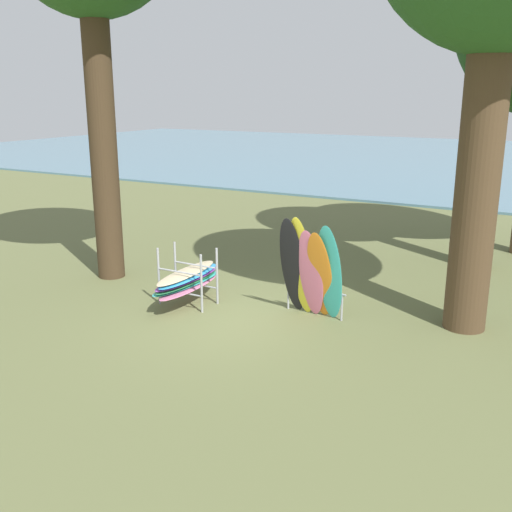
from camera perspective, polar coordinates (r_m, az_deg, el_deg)
The scene contains 4 objects.
ground_plane at distance 12.12m, azimuth -2.21°, elevation -6.09°, with size 80.00×80.00×0.00m, color #60663D.
lake_water at distance 42.25m, azimuth 20.94°, elevation 8.49°, with size 80.00×36.00×0.10m, color slate.
leaning_board_pile at distance 11.91m, azimuth 5.24°, elevation -1.45°, with size 1.40×0.68×2.13m.
board_storage_rack at distance 12.89m, azimuth -6.57°, elevation -2.24°, with size 1.15×2.13×1.25m.
Camera 1 is at (5.83, -9.64, 4.45)m, focal length 41.76 mm.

